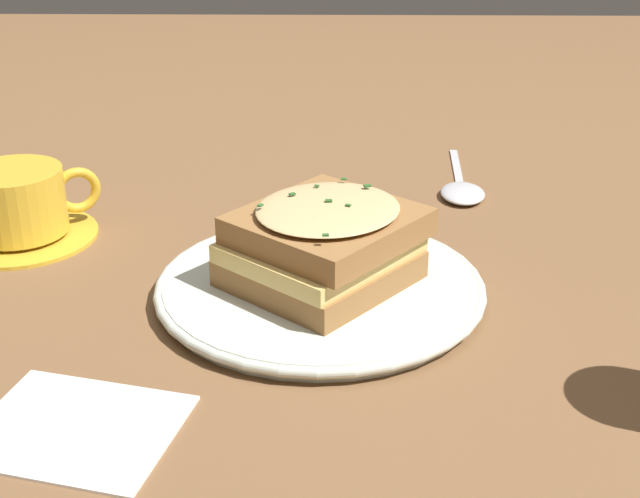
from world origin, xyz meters
name	(u,v)px	position (x,y,z in m)	size (l,w,h in m)	color
ground_plane	(292,305)	(0.00, 0.00, 0.00)	(2.40, 2.40, 0.00)	brown
dinner_plate	(320,287)	(-0.02, -0.01, 0.01)	(0.26, 0.26, 0.01)	silver
sandwich	(323,244)	(-0.02, -0.01, 0.05)	(0.17, 0.17, 0.07)	olive
teacup_with_saucer	(18,207)	(0.25, -0.12, 0.03)	(0.14, 0.14, 0.06)	gold
spoon	(462,190)	(-0.16, -0.23, 0.00)	(0.05, 0.17, 0.01)	silver
napkin	(76,427)	(0.12, 0.16, 0.00)	(0.12, 0.10, 0.00)	white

